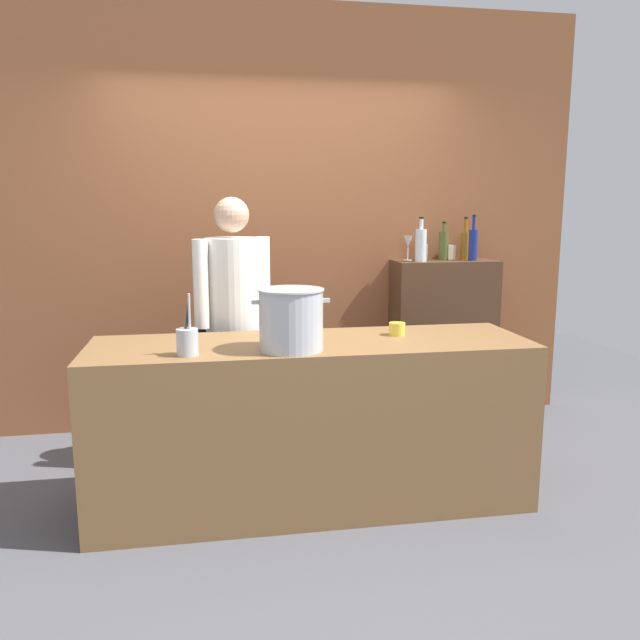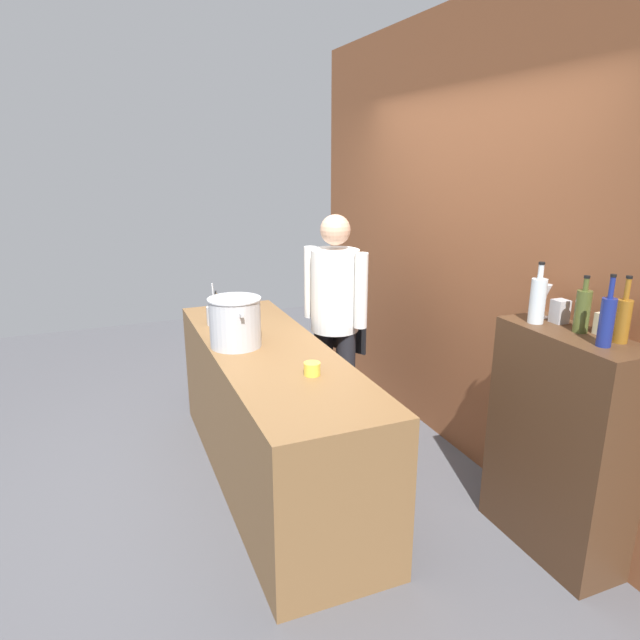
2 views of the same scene
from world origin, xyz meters
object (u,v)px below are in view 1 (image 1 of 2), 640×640
(wine_glass_wide, at_px, (408,243))
(wine_bottle_amber, at_px, (465,244))
(spice_tin_silver, at_px, (421,252))
(wine_bottle_clear, at_px, (421,244))
(wine_bottle_cobalt, at_px, (473,244))
(spice_tin_cream, at_px, (449,252))
(butter_jar, at_px, (397,329))
(utensil_crock, at_px, (187,341))
(wine_bottle_olive, at_px, (444,245))
(chef, at_px, (233,313))
(stockpot_large, at_px, (291,320))

(wine_glass_wide, bearing_deg, wine_bottle_amber, 3.57)
(wine_bottle_amber, distance_m, spice_tin_silver, 0.35)
(wine_bottle_clear, bearing_deg, wine_bottle_cobalt, 2.66)
(wine_glass_wide, xyz_separation_m, spice_tin_cream, (0.34, 0.06, -0.08))
(butter_jar, height_order, spice_tin_cream, spice_tin_cream)
(spice_tin_cream, bearing_deg, spice_tin_silver, -168.41)
(wine_bottle_clear, distance_m, spice_tin_cream, 0.33)
(wine_bottle_amber, bearing_deg, utensil_crock, -143.70)
(wine_bottle_amber, distance_m, spice_tin_cream, 0.13)
(spice_tin_silver, bearing_deg, wine_bottle_olive, -8.95)
(chef, relative_size, stockpot_large, 4.27)
(stockpot_large, distance_m, wine_bottle_clear, 1.74)
(wine_bottle_olive, bearing_deg, wine_bottle_cobalt, -19.15)
(chef, xyz_separation_m, butter_jar, (0.88, -0.52, -0.03))
(butter_jar, relative_size, spice_tin_silver, 0.75)
(wine_glass_wide, bearing_deg, wine_bottle_olive, -3.71)
(chef, bearing_deg, spice_tin_cream, 172.49)
(spice_tin_cream, bearing_deg, utensil_crock, -141.57)
(utensil_crock, relative_size, wine_bottle_amber, 0.96)
(spice_tin_silver, bearing_deg, wine_bottle_cobalt, -14.68)
(wine_bottle_amber, relative_size, spice_tin_cream, 2.97)
(wine_bottle_cobalt, bearing_deg, spice_tin_cream, 131.23)
(butter_jar, bearing_deg, utensil_crock, -165.46)
(wine_bottle_cobalt, bearing_deg, butter_jar, -129.86)
(chef, xyz_separation_m, spice_tin_cream, (1.64, 0.69, 0.30))
(wine_bottle_olive, distance_m, spice_tin_silver, 0.17)
(butter_jar, bearing_deg, stockpot_large, -157.12)
(wine_glass_wide, distance_m, spice_tin_cream, 0.35)
(butter_jar, xyz_separation_m, wine_bottle_amber, (0.88, 1.18, 0.39))
(chef, bearing_deg, utensil_crock, 42.47)
(wine_bottle_olive, bearing_deg, butter_jar, -121.31)
(wine_bottle_amber, xyz_separation_m, wine_bottle_clear, (-0.39, -0.13, 0.01))
(wine_bottle_cobalt, height_order, wine_glass_wide, wine_bottle_cobalt)
(wine_bottle_olive, xyz_separation_m, spice_tin_cream, (0.07, 0.07, -0.06))
(utensil_crock, distance_m, wine_bottle_olive, 2.34)
(butter_jar, xyz_separation_m, spice_tin_silver, (0.53, 1.16, 0.34))
(wine_bottle_amber, height_order, spice_tin_cream, wine_bottle_amber)
(stockpot_large, bearing_deg, wine_bottle_amber, 43.89)
(wine_bottle_amber, xyz_separation_m, wine_glass_wide, (-0.45, -0.03, 0.02))
(wine_glass_wide, bearing_deg, wine_bottle_cobalt, -10.51)
(wine_glass_wide, xyz_separation_m, spice_tin_silver, (0.10, 0.01, -0.07))
(chef, distance_m, wine_bottle_olive, 1.73)
(wine_bottle_amber, relative_size, wine_bottle_olive, 1.11)
(butter_jar, relative_size, wine_bottle_clear, 0.29)
(stockpot_large, relative_size, wine_bottle_olive, 1.38)
(stockpot_large, relative_size, wine_glass_wide, 2.16)
(spice_tin_cream, bearing_deg, wine_glass_wide, -170.55)
(butter_jar, bearing_deg, spice_tin_silver, 65.54)
(chef, bearing_deg, wine_bottle_amber, 170.35)
(spice_tin_silver, bearing_deg, stockpot_large, -128.98)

